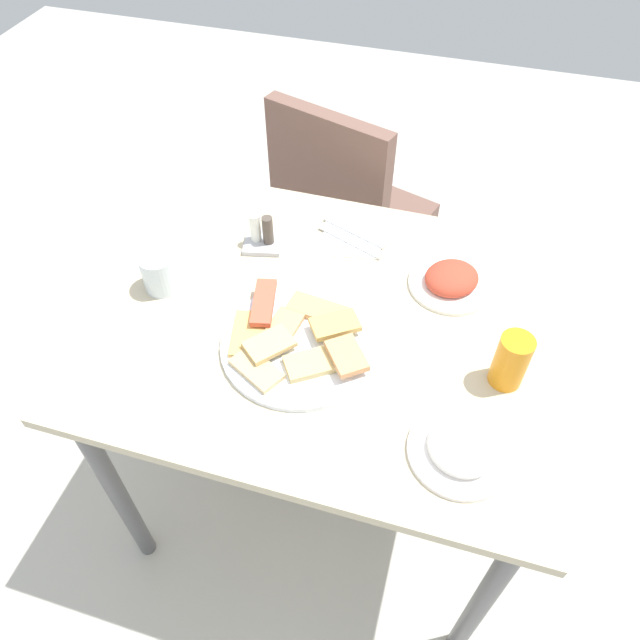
% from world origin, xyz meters
% --- Properties ---
extents(ground_plane, '(6.00, 6.00, 0.00)m').
position_xyz_m(ground_plane, '(0.00, 0.00, 0.00)').
color(ground_plane, '#B9B5AB').
extents(dining_table, '(1.00, 0.83, 0.75)m').
position_xyz_m(dining_table, '(0.00, 0.00, 0.66)').
color(dining_table, beige).
rests_on(dining_table, ground_plane).
extents(dining_chair, '(0.53, 0.53, 0.90)m').
position_xyz_m(dining_chair, '(-0.14, 0.68, 0.50)').
color(dining_chair, brown).
rests_on(dining_chair, ground_plane).
extents(pide_platter, '(0.33, 0.33, 0.04)m').
position_xyz_m(pide_platter, '(-0.05, -0.09, 0.76)').
color(pide_platter, white).
rests_on(pide_platter, dining_table).
extents(salad_plate_greens, '(0.19, 0.19, 0.05)m').
position_xyz_m(salad_plate_greens, '(0.23, 0.17, 0.77)').
color(salad_plate_greens, white).
rests_on(salad_plate_greens, dining_table).
extents(salad_plate_rice, '(0.19, 0.19, 0.04)m').
position_xyz_m(salad_plate_rice, '(0.31, -0.25, 0.77)').
color(salad_plate_rice, white).
rests_on(salad_plate_rice, dining_table).
extents(soda_can, '(0.08, 0.08, 0.12)m').
position_xyz_m(soda_can, '(0.37, -0.06, 0.81)').
color(soda_can, orange).
rests_on(soda_can, dining_table).
extents(drinking_glass, '(0.08, 0.08, 0.09)m').
position_xyz_m(drinking_glass, '(-0.40, -0.01, 0.80)').
color(drinking_glass, silver).
rests_on(drinking_glass, dining_table).
extents(paper_napkin, '(0.17, 0.17, 0.00)m').
position_xyz_m(paper_napkin, '(-0.03, 0.27, 0.75)').
color(paper_napkin, white).
rests_on(paper_napkin, dining_table).
extents(fork, '(0.18, 0.09, 0.00)m').
position_xyz_m(fork, '(-0.03, 0.25, 0.76)').
color(fork, silver).
rests_on(fork, paper_napkin).
extents(spoon, '(0.17, 0.08, 0.00)m').
position_xyz_m(spoon, '(-0.03, 0.29, 0.76)').
color(spoon, silver).
rests_on(spoon, paper_napkin).
extents(condiment_caddy, '(0.11, 0.11, 0.09)m').
position_xyz_m(condiment_caddy, '(-0.23, 0.19, 0.78)').
color(condiment_caddy, '#B2B2B7').
rests_on(condiment_caddy, dining_table).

